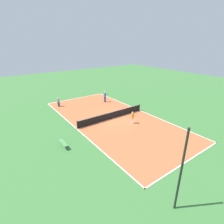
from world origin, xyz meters
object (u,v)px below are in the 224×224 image
Objects in this scene: player_center_orange at (132,117)px; tennis_ball_near_net at (123,113)px; player_baseline_gray at (58,101)px; tennis_ball_midcourt at (195,146)px; bench at (63,143)px; tennis_ball_far_baseline at (185,139)px; player_near_blue at (105,96)px; fence_post_back_right at (181,172)px; tennis_ball_right_alley at (125,122)px; tennis_net at (112,115)px.

player_center_orange reaches higher than tennis_ball_near_net.
player_baseline_gray reaches higher than tennis_ball_midcourt.
tennis_ball_near_net is at bearing 107.55° from bench.
player_baseline_gray is 20.55× the size of tennis_ball_far_baseline.
player_near_blue is at bearing -89.65° from tennis_ball_far_baseline.
player_baseline_gray is at bearing -132.44° from player_near_blue.
fence_post_back_right is (7.29, 18.24, 1.61)m from player_near_blue.
player_near_blue is at bearing -111.79° from fence_post_back_right.
player_center_orange is 1.22m from tennis_ball_right_alley.
bench is 21.64× the size of tennis_ball_far_baseline.
tennis_ball_right_alley is (1.95, -7.82, 0.00)m from tennis_ball_midcourt.
bench is 21.64× the size of tennis_ball_midcourt.
tennis_ball_far_baseline and tennis_ball_right_alley have the same top height.
player_near_blue reaches higher than tennis_ball_midcourt.
fence_post_back_right reaches higher than bench.
tennis_net is 1.82× the size of fence_post_back_right.
player_center_orange is 7.21m from tennis_ball_midcourt.
player_center_orange is at bearing -119.44° from fence_post_back_right.
tennis_net is 7.69m from bench.
fence_post_back_right is (5.56, 9.85, 1.76)m from player_center_orange.
tennis_ball_midcourt is at bearing 104.01° from tennis_ball_right_alley.
tennis_ball_near_net is at bearing -124.77° from tennis_ball_right_alley.
tennis_ball_near_net is (0.44, -10.01, 0.00)m from tennis_ball_midcourt.
fence_post_back_right is at bearing -45.41° from player_near_blue.
fence_post_back_right reaches higher than tennis_net.
player_near_blue reaches higher than bench.
fence_post_back_right is at bearing 70.26° from tennis_net.
tennis_ball_near_net is (0.72, -8.80, 0.00)m from tennis_ball_far_baseline.
player_near_blue reaches higher than tennis_ball_right_alley.
player_baseline_gray reaches higher than tennis_ball_right_alley.
player_baseline_gray is 17.81m from tennis_ball_far_baseline.
tennis_ball_right_alley is 0.01× the size of fence_post_back_right.
bench is 8.02m from tennis_ball_right_alley.
bench is 1.05× the size of player_baseline_gray.
player_center_orange is at bearing 117.07° from tennis_ball_right_alley.
tennis_ball_near_net is (-1.10, -3.01, -0.79)m from player_center_orange.
tennis_net reaches higher than tennis_ball_midcourt.
tennis_net is 9.88m from tennis_ball_midcourt.
tennis_net is at bearing 12.65° from tennis_ball_near_net.
fence_post_back_right is at bearing 28.84° from tennis_ball_far_baseline.
player_center_orange reaches higher than tennis_ball_midcourt.
tennis_ball_right_alley is (-4.53, 9.84, -0.74)m from player_baseline_gray.
bench is at bearing 43.31° from player_center_orange.
tennis_ball_midcourt is (0.20, 15.39, -0.95)m from player_near_blue.
player_near_blue is 0.33× the size of fence_post_back_right.
player_near_blue is at bearing -58.30° from player_center_orange.
tennis_ball_far_baseline is at bearing 60.42° from bench.
player_baseline_gray is at bearing -67.63° from tennis_ball_far_baseline.
player_center_orange is 21.70× the size of tennis_ball_midcourt.
tennis_ball_near_net is at bearing -117.36° from fence_post_back_right.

